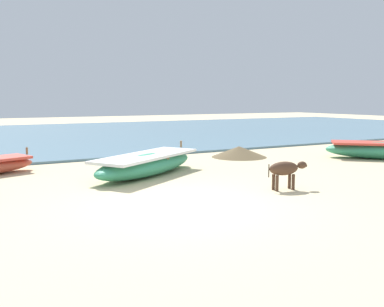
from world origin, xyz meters
name	(u,v)px	position (x,y,z in m)	size (l,w,h in m)	color
ground	(182,205)	(0.00, 0.00, 0.00)	(80.00, 80.00, 0.00)	beige
sea_water	(37,136)	(0.00, 16.53, 0.04)	(60.00, 20.00, 0.08)	slate
fishing_boat_3	(147,164)	(0.66, 3.25, 0.30)	(3.91, 3.06, 0.76)	#338C66
fishing_boat_4	(383,150)	(8.80, 2.29, 0.30)	(3.51, 3.34, 0.76)	#338C66
calf_near_dark	(285,169)	(2.63, 0.11, 0.46)	(0.97, 0.39, 0.63)	#4C3323
debris_pile_0	(239,152)	(4.82, 4.96, 0.19)	(1.90, 1.90, 0.38)	brown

